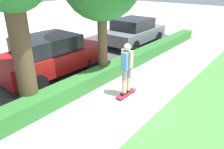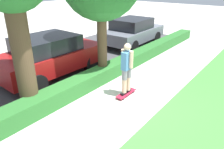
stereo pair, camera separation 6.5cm
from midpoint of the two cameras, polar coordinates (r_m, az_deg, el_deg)
The scene contains 7 objects.
ground_plane at distance 6.59m, azimuth 2.81°, elevation -7.75°, with size 60.00×60.00×0.00m, color beige.
street_asphalt at distance 9.37m, azimuth -18.66°, elevation 0.87°, with size 18.37×5.00×0.01m.
hedge_row at distance 7.39m, azimuth -7.35°, elevation -2.08°, with size 18.37×0.60×0.50m.
skateboard at distance 7.04m, azimuth 3.43°, elevation -4.94°, with size 0.85×0.24×0.08m.
skater_person at distance 6.66m, azimuth 3.61°, elevation 1.78°, with size 0.49×0.42×1.63m.
parked_car_middle at distance 8.51m, azimuth -16.18°, elevation 4.79°, with size 4.10×2.06×1.57m.
parked_car_rear at distance 12.49m, azimuth 5.21°, elevation 11.18°, with size 4.04×1.96×1.48m.
Camera 2 is at (-4.66, -3.17, 3.42)m, focal length 35.00 mm.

